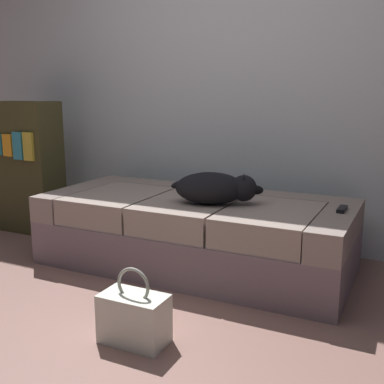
% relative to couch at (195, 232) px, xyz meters
% --- Properties ---
extents(ground_plane, '(10.00, 10.00, 0.00)m').
position_rel_couch_xyz_m(ground_plane, '(0.00, -1.15, -0.24)').
color(ground_plane, '#855E54').
extents(back_wall, '(6.40, 0.10, 2.80)m').
position_rel_couch_xyz_m(back_wall, '(0.00, 0.69, 1.16)').
color(back_wall, silver).
rests_on(back_wall, ground).
extents(couch, '(2.07, 0.94, 0.48)m').
position_rel_couch_xyz_m(couch, '(0.00, 0.00, 0.00)').
color(couch, slate).
rests_on(couch, ground).
extents(dog_dark, '(0.58, 0.38, 0.20)m').
position_rel_couch_xyz_m(dog_dark, '(0.19, -0.10, 0.34)').
color(dog_dark, black).
rests_on(dog_dark, couch).
extents(tv_remote, '(0.05, 0.15, 0.02)m').
position_rel_couch_xyz_m(tv_remote, '(0.95, 0.07, 0.25)').
color(tv_remote, black).
rests_on(tv_remote, couch).
extents(handbag, '(0.32, 0.18, 0.38)m').
position_rel_couch_xyz_m(handbag, '(0.19, -1.06, -0.11)').
color(handbag, silver).
rests_on(handbag, ground).
extents(bookshelf, '(0.56, 0.30, 1.10)m').
position_rel_couch_xyz_m(bookshelf, '(-1.64, 0.14, 0.32)').
color(bookshelf, '#403C1F').
rests_on(bookshelf, ground).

